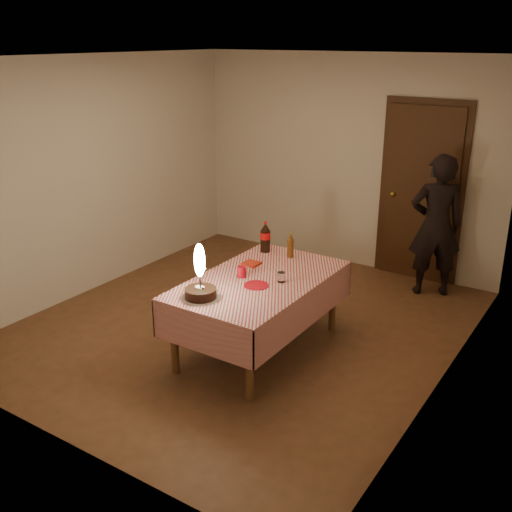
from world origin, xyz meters
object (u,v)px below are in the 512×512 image
at_px(birthday_cake, 200,284).
at_px(cola_bottle, 265,237).
at_px(red_cup, 242,272).
at_px(red_plate, 256,285).
at_px(photographer, 436,225).
at_px(dining_table, 259,289).
at_px(amber_bottle_left, 290,246).
at_px(clear_cup, 281,277).

xyz_separation_m(birthday_cake, cola_bottle, (-0.16, 1.26, 0.03)).
xyz_separation_m(red_cup, cola_bottle, (-0.19, 0.70, 0.10)).
relative_size(birthday_cake, cola_bottle, 1.51).
bearing_deg(red_plate, photographer, 69.93).
distance_m(birthday_cake, photographer, 3.01).
distance_m(dining_table, amber_bottle_left, 0.68).
bearing_deg(birthday_cake, red_cup, 87.35).
distance_m(birthday_cake, cola_bottle, 1.27).
relative_size(dining_table, photographer, 1.07).
relative_size(amber_bottle_left, photographer, 0.16).
xyz_separation_m(cola_bottle, photographer, (1.26, 1.54, -0.06)).
relative_size(birthday_cake, amber_bottle_left, 1.88).
relative_size(clear_cup, cola_bottle, 0.28).
bearing_deg(cola_bottle, dining_table, -62.00).
bearing_deg(photographer, birthday_cake, -111.37).
bearing_deg(cola_bottle, clear_cup, -47.60).
relative_size(birthday_cake, photographer, 0.30).
distance_m(dining_table, red_plate, 0.19).
bearing_deg(birthday_cake, cola_bottle, 97.29).
bearing_deg(red_cup, birthday_cake, -92.65).
relative_size(red_plate, red_cup, 2.20).
relative_size(red_plate, clear_cup, 2.44).
bearing_deg(photographer, dining_table, -112.71).
bearing_deg(red_cup, photographer, 64.43).
xyz_separation_m(red_plate, red_cup, (-0.22, 0.09, 0.05)).
xyz_separation_m(dining_table, photographer, (0.91, 2.18, 0.19)).
bearing_deg(cola_bottle, amber_bottle_left, -0.18).
distance_m(dining_table, red_cup, 0.22).
bearing_deg(red_plate, birthday_cake, -117.42).
xyz_separation_m(birthday_cake, clear_cup, (0.38, 0.66, -0.08)).
distance_m(birthday_cake, amber_bottle_left, 1.27).
height_order(birthday_cake, cola_bottle, birthday_cake).
relative_size(dining_table, red_cup, 17.20).
distance_m(red_plate, amber_bottle_left, 0.80).
relative_size(birthday_cake, clear_cup, 5.34).
relative_size(dining_table, cola_bottle, 5.42).
height_order(red_cup, cola_bottle, cola_bottle).
height_order(cola_bottle, amber_bottle_left, cola_bottle).
bearing_deg(cola_bottle, red_plate, -62.73).
xyz_separation_m(red_cup, amber_bottle_left, (0.11, 0.69, 0.07)).
xyz_separation_m(red_plate, clear_cup, (0.14, 0.19, 0.04)).
xyz_separation_m(birthday_cake, red_plate, (0.24, 0.47, -0.12)).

